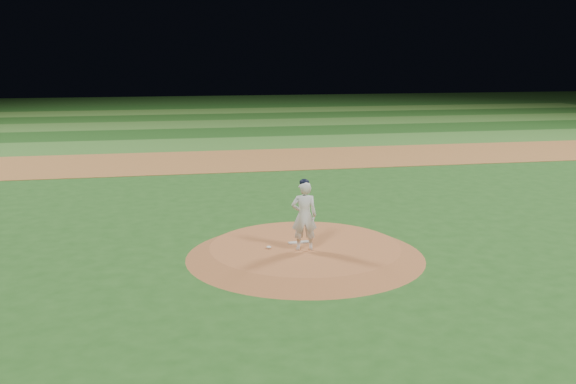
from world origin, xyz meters
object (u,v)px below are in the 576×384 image
(pitching_rubber, at_px, (300,242))
(rosin_bag, at_px, (269,247))
(pitcher_on_mound, at_px, (304,215))
(pitchers_mound, at_px, (305,251))

(pitching_rubber, bearing_deg, rosin_bag, -163.23)
(pitching_rubber, distance_m, pitcher_on_mound, 0.96)
(rosin_bag, xyz_separation_m, pitcher_on_mound, (0.77, -0.24, 0.77))
(rosin_bag, bearing_deg, pitcher_on_mound, -17.38)
(pitchers_mound, height_order, rosin_bag, rosin_bag)
(pitchers_mound, height_order, pitching_rubber, pitching_rubber)
(rosin_bag, height_order, pitcher_on_mound, pitcher_on_mound)
(pitching_rubber, xyz_separation_m, rosin_bag, (-0.79, -0.30, 0.02))
(pitchers_mound, xyz_separation_m, rosin_bag, (-0.86, -0.05, 0.16))
(rosin_bag, bearing_deg, pitchers_mound, 3.06)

